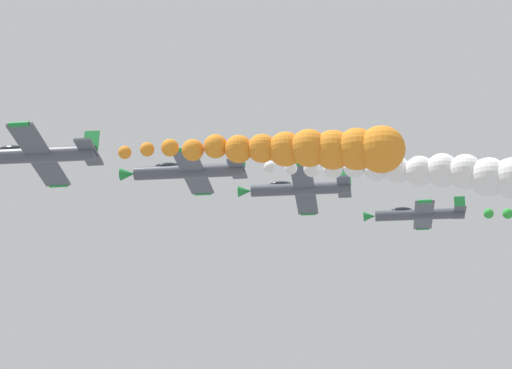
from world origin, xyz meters
The scene contains 6 objects.
airplane_lead centered at (-17.09, 14.09, 120.05)m, with size 9.52×10.35×2.70m.
smoke_trail_lead centered at (-17.93, -6.52, 119.22)m, with size 3.65×20.22×3.62m.
airplane_left_inner centered at (-6.04, 4.96, 122.29)m, with size 9.56×10.35×2.35m.
smoke_trail_left_inner centered at (-8.55, -17.30, 120.15)m, with size 6.06×22.52×5.49m.
airplane_right_inner centered at (5.03, -3.26, 124.12)m, with size 9.46×10.35×2.92m.
airplane_left_outer centered at (17.95, -14.41, 125.21)m, with size 9.56×10.35×2.32m.
Camera 1 is at (-84.47, -10.58, 94.01)m, focal length 72.85 mm.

